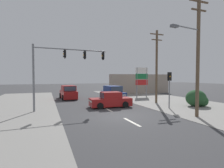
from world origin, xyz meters
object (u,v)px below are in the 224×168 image
object	(u,v)px
suv_kerbside_parked	(68,93)
sedan_oncoming_mid	(111,100)
shopping_plaza_sign	(142,78)
utility_pole_foreground_right	(197,52)
utility_pole_midground_right	(157,65)
suv_crossing_left	(113,93)
pedestal_signal_right_kerb	(169,84)
traffic_signal_mast	(61,63)

from	to	relation	value
suv_kerbside_parked	sedan_oncoming_mid	bearing A→B (deg)	-69.22
shopping_plaza_sign	suv_kerbside_parked	distance (m)	11.41
utility_pole_foreground_right	utility_pole_midground_right	distance (m)	7.40
sedan_oncoming_mid	suv_kerbside_parked	xyz separation A→B (m)	(-3.24, 8.54, 0.18)
sedan_oncoming_mid	utility_pole_foreground_right	bearing A→B (deg)	-54.86
suv_crossing_left	sedan_oncoming_mid	bearing A→B (deg)	-113.63
sedan_oncoming_mid	utility_pole_midground_right	bearing A→B (deg)	6.72
utility_pole_midground_right	sedan_oncoming_mid	world-z (taller)	utility_pole_midground_right
pedestal_signal_right_kerb	shopping_plaza_sign	bearing A→B (deg)	74.59
pedestal_signal_right_kerb	sedan_oncoming_mid	bearing A→B (deg)	151.89
utility_pole_foreground_right	suv_crossing_left	distance (m)	12.56
traffic_signal_mast	sedan_oncoming_mid	size ratio (longest dim) A/B	1.60
sedan_oncoming_mid	shopping_plaza_sign	bearing A→B (deg)	42.62
shopping_plaza_sign	sedan_oncoming_mid	distance (m)	10.99
shopping_plaza_sign	suv_kerbside_parked	world-z (taller)	shopping_plaza_sign
traffic_signal_mast	shopping_plaza_sign	distance (m)	14.62
traffic_signal_mast	sedan_oncoming_mid	distance (m)	6.05
traffic_signal_mast	utility_pole_midground_right	bearing A→B (deg)	2.61
pedestal_signal_right_kerb	shopping_plaza_sign	distance (m)	10.42
pedestal_signal_right_kerb	shopping_plaza_sign	xyz separation A→B (m)	(2.76, 10.03, 0.57)
sedan_oncoming_mid	suv_crossing_left	distance (m)	5.58
utility_pole_foreground_right	suv_crossing_left	size ratio (longest dim) A/B	2.01
traffic_signal_mast	shopping_plaza_sign	world-z (taller)	traffic_signal_mast
utility_pole_midground_right	suv_crossing_left	size ratio (longest dim) A/B	1.86
sedan_oncoming_mid	suv_crossing_left	xyz separation A→B (m)	(2.23, 5.11, 0.18)
utility_pole_midground_right	shopping_plaza_sign	distance (m)	6.99
pedestal_signal_right_kerb	traffic_signal_mast	bearing A→B (deg)	163.42
utility_pole_midground_right	shopping_plaza_sign	world-z (taller)	utility_pole_midground_right
utility_pole_midground_right	traffic_signal_mast	bearing A→B (deg)	-177.39
shopping_plaza_sign	suv_crossing_left	world-z (taller)	shopping_plaza_sign
traffic_signal_mast	suv_crossing_left	bearing A→B (deg)	34.74
utility_pole_midground_right	pedestal_signal_right_kerb	size ratio (longest dim) A/B	2.40
shopping_plaza_sign	suv_crossing_left	bearing A→B (deg)	-159.06
utility_pole_midground_right	suv_kerbside_parked	xyz separation A→B (m)	(-9.29, 7.82, -3.62)
traffic_signal_mast	suv_kerbside_parked	xyz separation A→B (m)	(1.58, 8.32, -3.47)
utility_pole_foreground_right	shopping_plaza_sign	bearing A→B (deg)	76.49
shopping_plaza_sign	sedan_oncoming_mid	size ratio (longest dim) A/B	1.07
shopping_plaza_sign	suv_kerbside_parked	bearing A→B (deg)	173.57
traffic_signal_mast	suv_crossing_left	xyz separation A→B (m)	(7.05, 4.89, -3.47)
traffic_signal_mast	suv_crossing_left	world-z (taller)	traffic_signal_mast
utility_pole_foreground_right	shopping_plaza_sign	size ratio (longest dim) A/B	2.01
sedan_oncoming_mid	traffic_signal_mast	bearing A→B (deg)	177.41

